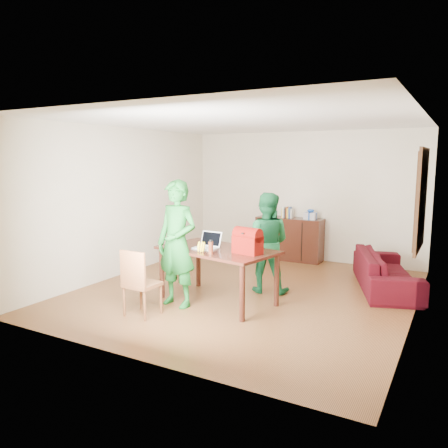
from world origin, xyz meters
The scene contains 10 objects.
room centered at (0.01, 0.13, 1.31)m, with size 5.20×5.70×2.90m.
table centered at (-0.16, -0.65, 0.71)m, with size 1.89×1.30×0.81m.
chair centered at (-0.78, -1.66, 0.27)m, with size 0.43×0.41×0.93m.
person_near centered at (-0.59, -1.07, 0.92)m, with size 0.67×0.44×1.84m, color #145B1D.
person_far centered at (0.26, 0.18, 0.80)m, with size 0.78×0.61×1.61m, color #13592E.
laptop centered at (-0.31, -0.74, 0.86)m, with size 0.35×0.25×0.24m.
bananas centered at (-0.25, -0.97, 0.84)m, with size 0.16×0.10×0.06m, color gold, non-canonical shape.
bottle centered at (-0.06, -1.01, 0.91)m, with size 0.07×0.07×0.20m, color #572414.
red_bag centered at (0.37, -0.73, 0.96)m, with size 0.40×0.23×0.29m, color maroon.
sofa centered at (1.95, 1.26, 0.30)m, with size 2.06×0.80×0.60m, color #350609.
Camera 1 is at (2.98, -6.16, 2.13)m, focal length 35.00 mm.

